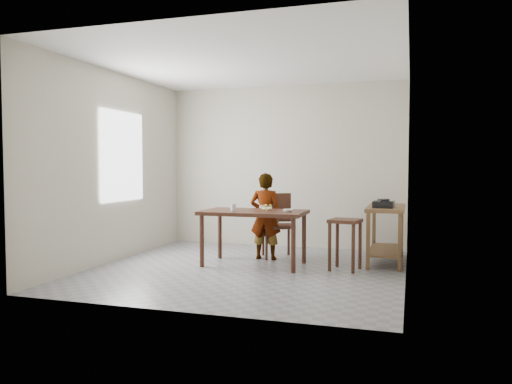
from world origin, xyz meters
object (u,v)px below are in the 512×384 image
(dining_table, at_px, (254,238))
(stool, at_px, (345,245))
(dining_chair, at_px, (278,226))
(prep_counter, at_px, (386,235))
(child, at_px, (265,216))

(dining_table, relative_size, stool, 2.09)
(dining_table, xyz_separation_m, dining_chair, (0.17, 0.65, 0.10))
(prep_counter, xyz_separation_m, child, (-1.69, -0.24, 0.23))
(child, height_order, dining_chair, child)
(child, bearing_deg, stool, 158.65)
(prep_counter, xyz_separation_m, dining_chair, (-1.55, -0.05, 0.07))
(prep_counter, height_order, dining_chair, dining_chair)
(dining_table, height_order, stool, dining_table)
(dining_chair, bearing_deg, prep_counter, -21.60)
(dining_chair, relative_size, stool, 1.42)
(prep_counter, distance_m, dining_chair, 1.55)
(child, bearing_deg, dining_chair, -128.09)
(child, distance_m, stool, 1.31)
(child, xyz_separation_m, stool, (1.20, -0.42, -0.30))
(dining_chair, xyz_separation_m, stool, (1.07, -0.61, -0.14))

